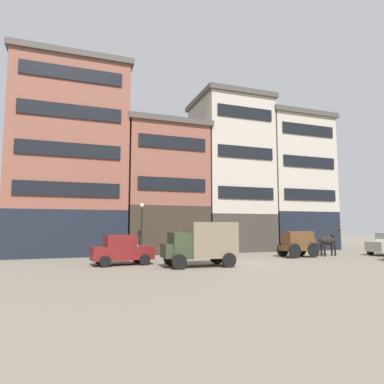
{
  "coord_description": "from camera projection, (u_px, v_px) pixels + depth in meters",
  "views": [
    {
      "loc": [
        -10.41,
        -19.71,
        2.4
      ],
      "look_at": [
        -2.6,
        2.17,
        4.75
      ],
      "focal_mm": 31.45,
      "sensor_mm": 36.0,
      "label": 1
    }
  ],
  "objects": [
    {
      "name": "ground_plane",
      "position": [
        241.0,
        263.0,
        21.71
      ],
      "size": [
        120.0,
        120.0,
        0.0
      ],
      "primitive_type": "plane",
      "color": "slate"
    },
    {
      "name": "building_far_left",
      "position": [
        70.0,
        158.0,
        29.12
      ],
      "size": [
        9.69,
        7.21,
        16.43
      ],
      "color": "black",
      "rests_on": "ground_plane"
    },
    {
      "name": "building_center_left",
      "position": [
        162.0,
        188.0,
        31.66
      ],
      "size": [
        7.58,
        7.21,
        11.83
      ],
      "color": "#33281E",
      "rests_on": "ground_plane"
    },
    {
      "name": "building_center_right",
      "position": [
        230.0,
        173.0,
        34.2
      ],
      "size": [
        7.25,
        7.21,
        15.39
      ],
      "color": "#38332D",
      "rests_on": "ground_plane"
    },
    {
      "name": "building_far_right",
      "position": [
        289.0,
        182.0,
        36.53
      ],
      "size": [
        7.71,
        7.21,
        14.17
      ],
      "color": "black",
      "rests_on": "ground_plane"
    },
    {
      "name": "cargo_wagon",
      "position": [
        298.0,
        242.0,
        25.99
      ],
      "size": [
        3.0,
        1.69,
        1.98
      ],
      "color": "brown",
      "rests_on": "ground_plane"
    },
    {
      "name": "draft_horse",
      "position": [
        329.0,
        240.0,
        26.99
      ],
      "size": [
        2.35,
        0.71,
        2.3
      ],
      "color": "black",
      "rests_on": "ground_plane"
    },
    {
      "name": "delivery_truck_near",
      "position": [
        202.0,
        242.0,
        20.06
      ],
      "size": [
        4.4,
        2.23,
        2.62
      ],
      "color": "#2D3823",
      "rests_on": "ground_plane"
    },
    {
      "name": "sedan_dark",
      "position": [
        122.0,
        250.0,
        20.83
      ],
      "size": [
        3.85,
        2.18,
        1.83
      ],
      "color": "maroon",
      "rests_on": "ground_plane"
    },
    {
      "name": "pedestrian_officer",
      "position": [
        210.0,
        244.0,
        26.42
      ],
      "size": [
        0.51,
        0.51,
        1.79
      ],
      "color": "black",
      "rests_on": "ground_plane"
    },
    {
      "name": "streetlamp_curbside",
      "position": [
        142.0,
        222.0,
        25.46
      ],
      "size": [
        0.32,
        0.32,
        4.12
      ],
      "color": "black",
      "rests_on": "ground_plane"
    },
    {
      "name": "fire_hydrant_curbside",
      "position": [
        213.0,
        250.0,
        27.42
      ],
      "size": [
        0.24,
        0.24,
        0.83
      ],
      "color": "maroon",
      "rests_on": "ground_plane"
    }
  ]
}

